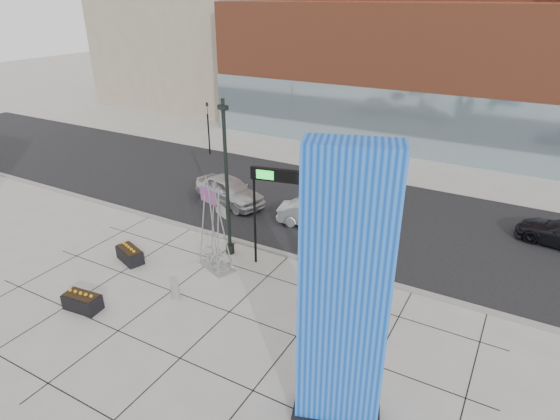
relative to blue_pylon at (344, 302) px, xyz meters
The scene contains 18 objects.
ground 8.63m from the blue_pylon, 151.86° to the left, with size 160.00×160.00×0.00m, color #9E9991.
street_asphalt 15.69m from the blue_pylon, 116.23° to the left, with size 80.00×12.00×0.02m, color black.
curb_edge 10.89m from the blue_pylon, 131.44° to the left, with size 80.00×0.30×0.12m, color gray.
tower_podium 31.13m from the blue_pylon, 100.54° to the left, with size 34.00×10.00×11.00m, color #9B4A2D.
tower_glass_front 26.45m from the blue_pylon, 102.45° to the left, with size 34.00×0.60×5.00m, color #8CA5B2.
blue_pylon is the anchor object (origin of this frame).
lamp_post 10.63m from the blue_pylon, 142.17° to the left, with size 0.50×0.41×7.52m.
public_art_sculpture 10.09m from the blue_pylon, 148.02° to the left, with size 2.14×1.58×4.37m.
concrete_bollard 9.31m from the blue_pylon, 164.38° to the left, with size 0.36×0.36×0.70m, color gray.
overhead_street_sign 8.75m from the blue_pylon, 133.25° to the left, with size 2.25×0.64×4.78m.
round_planter_east 6.19m from the blue_pylon, 101.90° to the left, with size 1.08×1.08×2.71m.
round_planter_mid 8.38m from the blue_pylon, 114.20° to the left, with size 1.06×1.06×2.66m.
round_planter_west 8.85m from the blue_pylon, 120.56° to the left, with size 0.98×0.98×2.45m.
box_planter_north 13.11m from the blue_pylon, 163.64° to the left, with size 1.65×1.19×0.82m.
box_planter_south 11.57m from the blue_pylon, behind, with size 1.57×0.91×0.82m.
car_white_west 16.78m from the blue_pylon, 135.89° to the left, with size 1.95×4.84×1.65m, color silver.
car_silver_mid 13.21m from the blue_pylon, 118.29° to the left, with size 1.40×4.01×1.32m, color #A9ADB1.
traffic_signal 26.42m from the blue_pylon, 135.17° to the left, with size 0.15×0.18×4.10m.
Camera 1 is at (10.20, -13.30, 11.52)m, focal length 30.00 mm.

